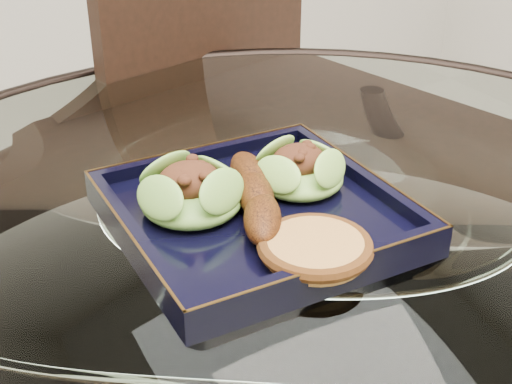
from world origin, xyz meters
name	(u,v)px	position (x,y,z in m)	size (l,w,h in m)	color
dining_table	(306,339)	(0.00, 0.00, 0.60)	(1.13, 1.13, 0.77)	white
dining_chair	(257,172)	(0.17, 0.43, 0.58)	(0.55, 0.55, 1.03)	black
navy_plate	(256,218)	(-0.06, 0.01, 0.77)	(0.27, 0.27, 0.02)	black
lettuce_wrap_left	(191,195)	(-0.12, 0.04, 0.80)	(0.10, 0.10, 0.04)	#4F8B28
lettuce_wrap_right	(300,173)	(0.00, 0.03, 0.80)	(0.09, 0.09, 0.03)	#599029
roasted_plantain	(256,195)	(-0.06, 0.01, 0.80)	(0.17, 0.04, 0.03)	#5F290A
crumb_patty	(315,249)	(-0.05, -0.09, 0.79)	(0.09, 0.09, 0.02)	#C78F42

